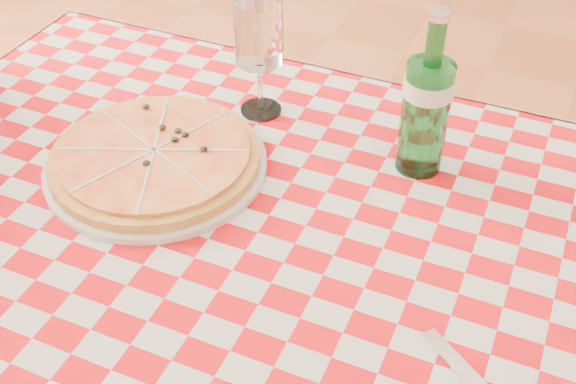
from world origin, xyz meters
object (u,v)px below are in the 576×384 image
dining_table (284,315)px  water_bottle (428,94)px  pizza_plate (155,157)px  wine_glass (259,59)px

dining_table → water_bottle: bearing=68.7°
dining_table → water_bottle: size_ratio=5.01×
pizza_plate → water_bottle: size_ratio=1.31×
water_bottle → pizza_plate: bearing=-155.6°
dining_table → wine_glass: bearing=119.9°
pizza_plate → wine_glass: bearing=68.6°
pizza_plate → dining_table: bearing=-22.2°
wine_glass → dining_table: bearing=-60.1°
water_bottle → wine_glass: 0.27m
wine_glass → pizza_plate: bearing=-111.4°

